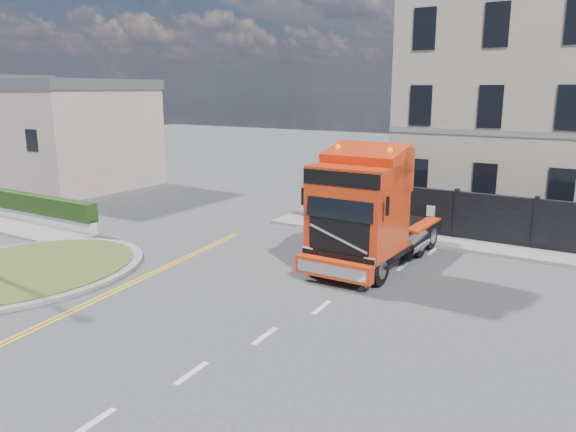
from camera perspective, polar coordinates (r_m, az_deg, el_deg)
The scene contains 10 objects.
ground at distance 17.89m, azimuth -4.33°, elevation -6.95°, with size 120.00×120.00×0.00m, color #424244.
traffic_island at distance 20.91m, azimuth -25.19°, elevation -5.01°, with size 6.80×6.80×0.17m.
hedge_wall at distance 28.02m, azimuth -24.34°, elevation 0.75°, with size 8.00×0.55×1.35m.
pavement_side at distance 27.59m, azimuth -26.09°, elevation -1.06°, with size 8.50×1.80×0.10m, color gray.
seaside_bldg_pink at distance 37.68m, azimuth -21.15°, elevation 7.32°, with size 8.00×8.00×6.00m, color #BA9691.
seaside_bldg_cream at distance 45.41m, azimuth -25.21°, elevation 7.12°, with size 9.00×8.00×5.00m, color silver.
hoarding_fence at distance 23.32m, azimuth 22.69°, elevation -0.68°, with size 18.80×0.25×2.00m.
georgian_building at distance 30.28m, azimuth 24.93°, elevation 11.14°, with size 12.30×10.30×12.80m.
pavement_far at distance 22.78m, azimuth 20.74°, elevation -3.26°, with size 20.00×1.60×0.12m, color gray.
truck at distance 19.21m, azimuth 7.94°, elevation 0.09°, with size 2.63×6.90×4.13m.
Camera 1 is at (10.07, -13.50, 6.03)m, focal length 35.00 mm.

